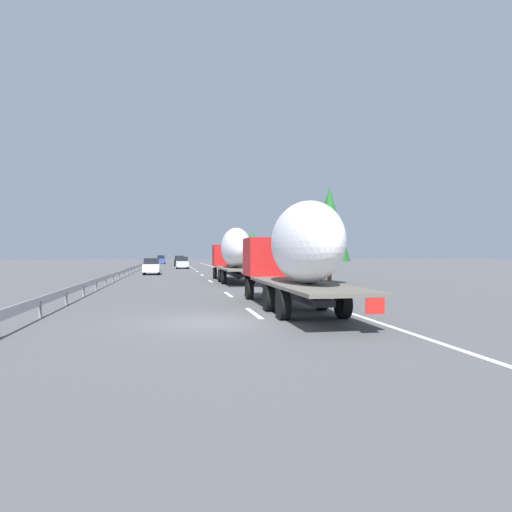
% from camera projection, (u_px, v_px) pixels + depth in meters
% --- Properties ---
extents(ground_plane, '(260.00, 260.00, 0.00)m').
position_uv_depth(ground_plane, '(184.00, 273.00, 54.76)').
color(ground_plane, '#4C4C4F').
extents(lane_stripe_0, '(3.20, 0.20, 0.01)m').
position_uv_depth(lane_stripe_0, '(254.00, 313.00, 17.71)').
color(lane_stripe_0, white).
rests_on(lane_stripe_0, ground_plane).
extents(lane_stripe_1, '(3.20, 0.20, 0.01)m').
position_uv_depth(lane_stripe_1, '(228.00, 294.00, 25.75)').
color(lane_stripe_1, white).
rests_on(lane_stripe_1, ground_plane).
extents(lane_stripe_2, '(3.20, 0.20, 0.01)m').
position_uv_depth(lane_stripe_2, '(210.00, 281.00, 38.14)').
color(lane_stripe_2, white).
rests_on(lane_stripe_2, ground_plane).
extents(lane_stripe_3, '(3.20, 0.20, 0.01)m').
position_uv_depth(lane_stripe_3, '(202.00, 275.00, 48.87)').
color(lane_stripe_3, white).
rests_on(lane_stripe_3, ground_plane).
extents(lane_stripe_4, '(3.20, 0.20, 0.01)m').
position_uv_depth(lane_stripe_4, '(197.00, 271.00, 58.71)').
color(lane_stripe_4, white).
rests_on(lane_stripe_4, ground_plane).
extents(lane_stripe_5, '(3.20, 0.20, 0.01)m').
position_uv_depth(lane_stripe_5, '(194.00, 269.00, 66.34)').
color(lane_stripe_5, white).
rests_on(lane_stripe_5, ground_plane).
extents(lane_stripe_6, '(3.20, 0.20, 0.01)m').
position_uv_depth(lane_stripe_6, '(192.00, 268.00, 72.93)').
color(lane_stripe_6, white).
rests_on(lane_stripe_6, ground_plane).
extents(lane_stripe_7, '(3.20, 0.20, 0.01)m').
position_uv_depth(lane_stripe_7, '(191.00, 267.00, 76.93)').
color(lane_stripe_7, white).
rests_on(lane_stripe_7, ground_plane).
extents(lane_stripe_8, '(3.20, 0.20, 0.01)m').
position_uv_depth(lane_stripe_8, '(190.00, 266.00, 85.08)').
color(lane_stripe_8, white).
rests_on(lane_stripe_8, ground_plane).
extents(lane_stripe_9, '(3.20, 0.20, 0.01)m').
position_uv_depth(lane_stripe_9, '(189.00, 265.00, 89.55)').
color(lane_stripe_9, white).
rests_on(lane_stripe_9, ground_plane).
extents(edge_line_right, '(110.00, 0.20, 0.01)m').
position_uv_depth(edge_line_right, '(225.00, 271.00, 60.67)').
color(edge_line_right, white).
rests_on(edge_line_right, ground_plane).
extents(truck_lead, '(13.71, 2.55, 4.34)m').
position_uv_depth(truck_lead, '(234.00, 252.00, 37.20)').
color(truck_lead, '#B21919').
rests_on(truck_lead, ground_plane).
extents(truck_trailing, '(13.23, 2.55, 4.27)m').
position_uv_depth(truck_trailing, '(296.00, 251.00, 18.48)').
color(truck_trailing, '#B21919').
rests_on(truck_trailing, ground_plane).
extents(car_white_van, '(4.03, 1.75, 1.80)m').
position_uv_depth(car_white_van, '(152.00, 266.00, 49.80)').
color(car_white_van, white).
rests_on(car_white_van, ground_plane).
extents(car_blue_sedan, '(4.61, 1.77, 1.89)m').
position_uv_depth(car_blue_sedan, '(161.00, 260.00, 101.81)').
color(car_blue_sedan, '#28479E').
rests_on(car_blue_sedan, ground_plane).
extents(car_black_suv, '(4.64, 1.86, 1.90)m').
position_uv_depth(car_black_suv, '(179.00, 261.00, 84.26)').
color(car_black_suv, black).
rests_on(car_black_suv, ground_plane).
extents(car_silver_hatch, '(4.69, 1.84, 1.83)m').
position_uv_depth(car_silver_hatch, '(182.00, 263.00, 69.17)').
color(car_silver_hatch, '#ADB2B7').
rests_on(car_silver_hatch, ground_plane).
extents(road_sign, '(0.10, 0.90, 3.47)m').
position_uv_depth(road_sign, '(237.00, 253.00, 57.36)').
color(road_sign, gray).
rests_on(road_sign, ground_plane).
extents(tree_0, '(3.64, 3.64, 5.64)m').
position_uv_depth(tree_0, '(252.00, 244.00, 67.47)').
color(tree_0, '#472D19').
rests_on(tree_0, ground_plane).
extents(tree_1, '(3.90, 3.90, 5.17)m').
position_uv_depth(tree_1, '(283.00, 245.00, 56.31)').
color(tree_1, '#472D19').
rests_on(tree_1, ground_plane).
extents(tree_2, '(3.29, 3.29, 7.19)m').
position_uv_depth(tree_2, '(230.00, 243.00, 94.49)').
color(tree_2, '#472D19').
rests_on(tree_2, ground_plane).
extents(tree_3, '(3.16, 3.16, 7.50)m').
position_uv_depth(tree_3, '(329.00, 224.00, 35.24)').
color(tree_3, '#472D19').
rests_on(tree_3, ground_plane).
extents(tree_4, '(2.94, 2.94, 6.25)m').
position_uv_depth(tree_4, '(278.00, 241.00, 64.47)').
color(tree_4, '#472D19').
rests_on(tree_4, ground_plane).
extents(tree_5, '(3.32, 3.32, 5.26)m').
position_uv_depth(tree_5, '(241.00, 248.00, 93.31)').
color(tree_5, '#472D19').
rests_on(tree_5, ground_plane).
extents(guardrail_median, '(94.00, 0.10, 0.76)m').
position_uv_depth(guardrail_median, '(134.00, 267.00, 56.63)').
color(guardrail_median, '#9EA0A5').
rests_on(guardrail_median, ground_plane).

